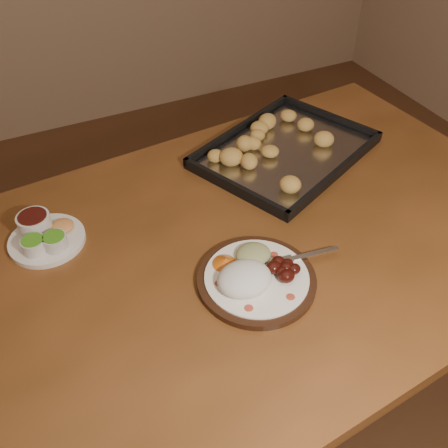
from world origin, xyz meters
TOP-DOWN VIEW (x-y plane):
  - ground at (0.00, 0.00)m, footprint 4.00×4.00m
  - dining_table at (0.06, 0.03)m, footprint 1.57×1.03m
  - dinner_plate at (0.05, -0.09)m, footprint 0.32×0.24m
  - condiment_saucer at (-0.31, 0.21)m, footprint 0.17×0.17m
  - baking_tray at (0.34, 0.28)m, footprint 0.55×0.49m

SIDE VIEW (x-z plane):
  - ground at x=0.00m, z-range 0.00..0.00m
  - dining_table at x=0.06m, z-range 0.28..1.03m
  - baking_tray at x=0.34m, z-range 0.74..0.79m
  - dinner_plate at x=0.05m, z-range 0.74..0.80m
  - condiment_saucer at x=-0.31m, z-range 0.74..0.80m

